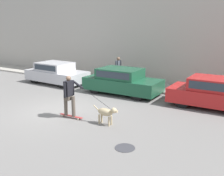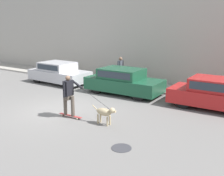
# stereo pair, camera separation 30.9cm
# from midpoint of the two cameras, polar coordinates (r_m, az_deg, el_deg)

# --- Properties ---
(ground_plane) EXTENTS (36.00, 36.00, 0.00)m
(ground_plane) POSITION_cam_midpoint_polar(r_m,az_deg,el_deg) (11.74, -10.27, -4.71)
(ground_plane) COLOR slate
(back_wall) EXTENTS (32.00, 0.30, 5.84)m
(back_wall) POSITION_cam_midpoint_polar(r_m,az_deg,el_deg) (17.08, 6.47, 11.10)
(back_wall) COLOR #ADA89E
(back_wall) RESTS_ON ground_plane
(sidewalk_curb) EXTENTS (30.00, 2.06, 0.11)m
(sidewalk_curb) POSITION_cam_midpoint_polar(r_m,az_deg,el_deg) (16.40, 4.29, 0.92)
(sidewalk_curb) COLOR #A39E93
(sidewalk_curb) RESTS_ON ground_plane
(parked_car_0) EXTENTS (4.08, 1.96, 1.33)m
(parked_car_0) POSITION_cam_midpoint_polar(r_m,az_deg,el_deg) (17.04, -10.98, 3.22)
(parked_car_0) COLOR black
(parked_car_0) RESTS_ON ground_plane
(parked_car_1) EXTENTS (4.15, 1.89, 1.37)m
(parked_car_1) POSITION_cam_midpoint_polar(r_m,az_deg,el_deg) (14.14, 3.11, 1.43)
(parked_car_1) COLOR black
(parked_car_1) RESTS_ON ground_plane
(parked_car_2) EXTENTS (4.14, 1.79, 1.37)m
(parked_car_2) POSITION_cam_midpoint_polar(r_m,az_deg,el_deg) (12.49, 22.49, -1.32)
(parked_car_2) COLOR black
(parked_car_2) RESTS_ON ground_plane
(dog) EXTENTS (1.09, 0.31, 0.72)m
(dog) POSITION_cam_midpoint_polar(r_m,az_deg,el_deg) (9.76, -0.63, -5.35)
(dog) COLOR tan
(dog) RESTS_ON ground_plane
(skateboarder) EXTENTS (2.50, 0.60, 1.71)m
(skateboarder) POSITION_cam_midpoint_polar(r_m,az_deg,el_deg) (10.49, -8.56, -1.30)
(skateboarder) COLOR beige
(skateboarder) RESTS_ON ground_plane
(pedestrian_with_bag) EXTENTS (0.22, 0.67, 1.59)m
(pedestrian_with_bag) POSITION_cam_midpoint_polar(r_m,az_deg,el_deg) (16.49, 2.38, 4.33)
(pedestrian_with_bag) COLOR #3D4760
(pedestrian_with_bag) RESTS_ON sidewalk_curb
(manhole_cover) EXTENTS (0.62, 0.62, 0.01)m
(manhole_cover) POSITION_cam_midpoint_polar(r_m,az_deg,el_deg) (8.16, 3.18, -12.91)
(manhole_cover) COLOR #38383D
(manhole_cover) RESTS_ON ground_plane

